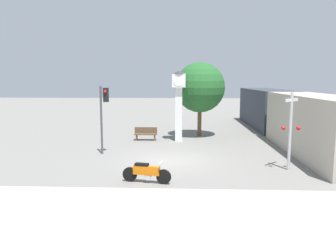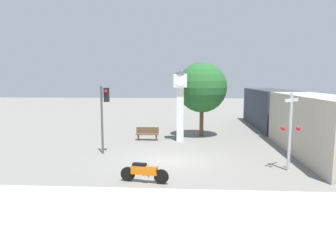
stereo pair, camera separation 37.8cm
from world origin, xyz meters
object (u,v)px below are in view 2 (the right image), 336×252
Objects in this scene: traffic_light at (104,107)px; railroad_crossing_signal at (290,129)px; motorcycle at (144,172)px; street_tree at (202,87)px; freight_train at (288,115)px; clock_tower at (180,95)px; bench at (147,133)px.

railroad_crossing_signal is (9.57, -2.95, -0.69)m from traffic_light.
street_tree is at bearing 87.62° from motorcycle.
freight_train reaches higher than motorcycle.
street_tree is at bearing 112.26° from railroad_crossing_signal.
clock_tower is 9.08m from railroad_crossing_signal.
clock_tower reaches higher than bench.
bench is at bearing -153.80° from street_tree.
traffic_light is at bearing 162.88° from railroad_crossing_signal.
clock_tower is at bearing 126.48° from railroad_crossing_signal.
motorcycle is 6.45m from traffic_light.
clock_tower is 2.61m from street_tree.
street_tree reaches higher than railroad_crossing_signal.
freight_train is 6.12× the size of railroad_crossing_signal.
clock_tower is at bearing 93.84° from motorcycle.
railroad_crossing_signal is (-2.53, -9.14, 0.31)m from freight_train.
freight_train is (9.08, 11.43, 1.25)m from motorcycle.
clock_tower reaches higher than railroad_crossing_signal.
street_tree is (-6.32, 0.14, 1.99)m from freight_train.
clock_tower is at bearing 45.48° from traffic_light.
motorcycle is 9.99m from clock_tower.
motorcycle is at bearing -103.42° from street_tree.
street_tree is at bearing 52.70° from clock_tower.
street_tree is 3.49× the size of bench.
motorcycle is at bearing -97.21° from clock_tower.
motorcycle is 0.37× the size of street_tree.
motorcycle is 0.43× the size of clock_tower.
clock_tower is (1.20, 9.52, 2.76)m from motorcycle.
bench is (-7.69, 7.36, -1.52)m from railroad_crossing_signal.
railroad_crossing_signal is 10.16m from street_tree.
clock_tower reaches higher than traffic_light.
traffic_light is 10.04m from railroad_crossing_signal.
railroad_crossing_signal is at bearing -43.77° from bench.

